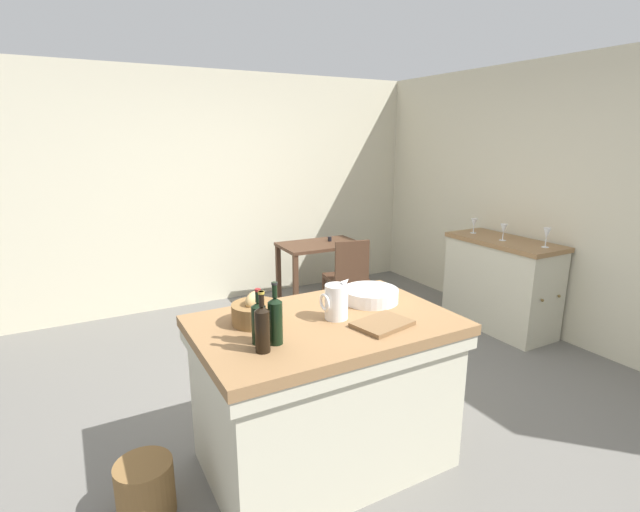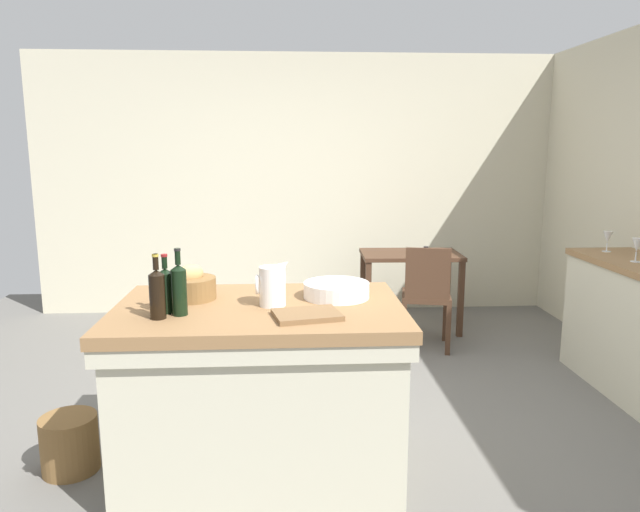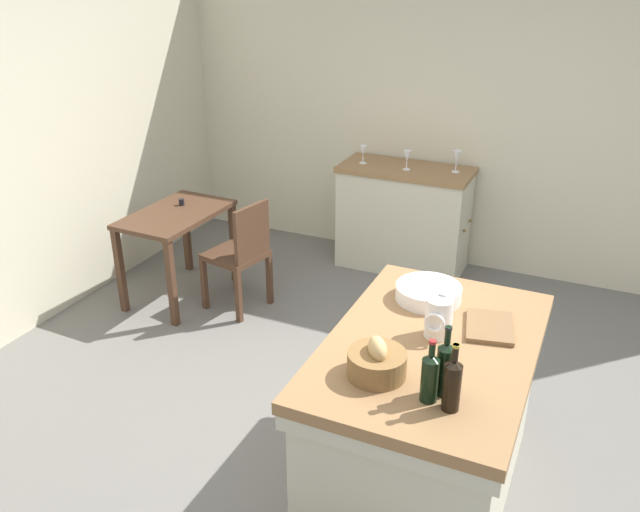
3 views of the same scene
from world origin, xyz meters
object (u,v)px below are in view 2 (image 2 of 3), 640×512
at_px(cutting_board, 307,315).
at_px(wine_bottle_green, 157,293).
at_px(bread_basket, 191,287).
at_px(side_cabinet, 635,326).
at_px(wine_bottle_dark, 179,288).
at_px(wine_bottle_amber, 166,289).
at_px(wicker_hamper, 70,444).
at_px(writing_desk, 410,265).
at_px(pitcher, 272,286).
at_px(island_table, 261,384).
at_px(wooden_chair, 426,294).
at_px(wash_bowl, 336,290).
at_px(wine_glass_middle, 608,238).
at_px(wine_glass_left, 637,246).

xyz_separation_m(cutting_board, wine_bottle_green, (-0.68, 0.02, 0.11)).
relative_size(bread_basket, wine_bottle_green, 0.85).
distance_m(side_cabinet, wine_bottle_dark, 3.16).
distance_m(wine_bottle_amber, wicker_hamper, 1.06).
xyz_separation_m(writing_desk, pitcher, (-1.22, -2.40, 0.40)).
height_order(island_table, writing_desk, island_table).
relative_size(writing_desk, wicker_hamper, 3.08).
relative_size(island_table, wine_bottle_green, 4.75).
distance_m(wooden_chair, wash_bowl, 1.98).
height_order(pitcher, bread_basket, pitcher).
bearing_deg(wine_bottle_amber, wine_glass_middle, 25.65).
bearing_deg(wicker_hamper, wine_bottle_green, -26.72).
height_order(writing_desk, wine_bottle_dark, wine_bottle_dark).
distance_m(wash_bowl, wine_bottle_green, 0.91).
bearing_deg(wash_bowl, bread_basket, 178.95).
bearing_deg(wine_bottle_amber, wicker_hamper, 162.17).
bearing_deg(wine_glass_left, wash_bowl, -159.51).
bearing_deg(cutting_board, bread_basket, 147.91).
bearing_deg(wine_glass_middle, wash_bowl, -150.91).
height_order(wooden_chair, bread_basket, bread_basket).
bearing_deg(wine_glass_left, side_cabinet, 18.49).
bearing_deg(wine_bottle_amber, wine_bottle_dark, -31.13).
bearing_deg(wine_bottle_dark, island_table, 21.95).
bearing_deg(wooden_chair, wine_glass_left, -37.24).
height_order(wooden_chair, wicker_hamper, wooden_chair).
bearing_deg(pitcher, wine_glass_left, 20.81).
relative_size(pitcher, wine_bottle_dark, 0.75).
xyz_separation_m(wooden_chair, wine_bottle_green, (-1.75, -2.03, 0.55)).
relative_size(bread_basket, wine_glass_middle, 1.66).
height_order(side_cabinet, bread_basket, bread_basket).
relative_size(cutting_board, wine_bottle_dark, 0.94).
bearing_deg(wine_glass_left, wine_bottle_amber, -160.78).
bearing_deg(wooden_chair, wicker_hamper, -142.89).
relative_size(wine_bottle_amber, wine_glass_left, 1.73).
distance_m(side_cabinet, bread_basket, 3.06).
distance_m(wine_bottle_dark, wine_glass_left, 3.05).
bearing_deg(side_cabinet, pitcher, -159.24).
height_order(bread_basket, wine_bottle_green, wine_bottle_green).
bearing_deg(wine_bottle_green, wicker_hamper, 153.28).
bearing_deg(wash_bowl, wicker_hamper, -177.91).
distance_m(wooden_chair, pitcher, 2.27).
xyz_separation_m(cutting_board, wine_bottle_dark, (-0.59, 0.07, 0.12)).
relative_size(wine_bottle_amber, wine_bottle_green, 0.94).
bearing_deg(wine_bottle_amber, bread_basket, 73.10).
bearing_deg(pitcher, wooden_chair, 56.06).
bearing_deg(pitcher, wine_glass_middle, 28.28).
distance_m(writing_desk, wicker_hamper, 3.29).
relative_size(pitcher, wicker_hamper, 0.80).
distance_m(wooden_chair, wine_glass_left, 1.60).
bearing_deg(wooden_chair, wine_bottle_dark, -130.10).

